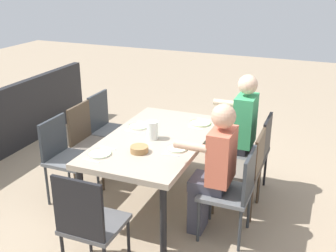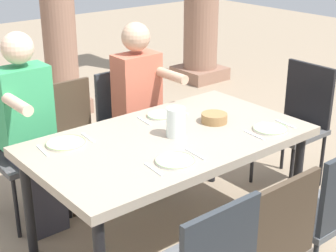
# 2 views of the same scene
# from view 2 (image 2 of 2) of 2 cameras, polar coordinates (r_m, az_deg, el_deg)

# --- Properties ---
(ground_plane) EXTENTS (16.00, 16.00, 0.00)m
(ground_plane) POSITION_cam_2_polar(r_m,az_deg,el_deg) (3.50, 0.15, -12.24)
(ground_plane) COLOR gray
(dining_table) EXTENTS (1.71, 0.98, 0.73)m
(dining_table) POSITION_cam_2_polar(r_m,az_deg,el_deg) (3.18, 0.16, -2.21)
(dining_table) COLOR tan
(dining_table) RESTS_ON ground
(chair_west_north) EXTENTS (0.44, 0.44, 0.89)m
(chair_west_north) POSITION_cam_2_polar(r_m,az_deg,el_deg) (3.69, -15.93, -2.10)
(chair_west_north) COLOR #4F4F50
(chair_west_north) RESTS_ON ground
(chair_mid_north) EXTENTS (0.44, 0.44, 0.87)m
(chair_mid_north) POSITION_cam_2_polar(r_m,az_deg,el_deg) (3.85, -10.30, -0.69)
(chair_mid_north) COLOR #6A6158
(chair_mid_north) RESTS_ON ground
(chair_mid_south) EXTENTS (0.44, 0.44, 0.91)m
(chair_mid_south) POSITION_cam_2_polar(r_m,az_deg,el_deg) (2.59, 10.49, -12.57)
(chair_mid_south) COLOR #6A6158
(chair_mid_south) RESTS_ON ground
(chair_east_north) EXTENTS (0.44, 0.44, 0.87)m
(chair_east_north) POSITION_cam_2_polar(r_m,az_deg,el_deg) (4.09, -4.45, 0.88)
(chair_east_north) COLOR #5B5E61
(chair_east_north) RESTS_ON ground
(chair_east_south) EXTENTS (0.44, 0.44, 0.90)m
(chair_east_south) POSITION_cam_2_polar(r_m,az_deg,el_deg) (2.92, 16.72, -8.61)
(chair_east_south) COLOR #5B5E61
(chair_east_south) RESTS_ON ground
(chair_head_east) EXTENTS (0.44, 0.44, 0.95)m
(chair_head_east) POSITION_cam_2_polar(r_m,az_deg,el_deg) (4.10, 14.14, 0.84)
(chair_head_east) COLOR #4F4F50
(chair_head_east) RESTS_ON ground
(diner_woman_green) EXTENTS (0.35, 0.49, 1.33)m
(diner_woman_green) POSITION_cam_2_polar(r_m,az_deg,el_deg) (3.46, -15.06, -0.17)
(diner_woman_green) COLOR #3F3F4C
(diner_woman_green) RESTS_ON ground
(diner_man_white) EXTENTS (0.35, 0.50, 1.28)m
(diner_man_white) POSITION_cam_2_polar(r_m,az_deg,el_deg) (3.88, -2.83, 2.66)
(diner_man_white) COLOR #3F3F4C
(diner_man_white) RESTS_ON ground
(plate_0) EXTENTS (0.24, 0.24, 0.02)m
(plate_0) POSITION_cam_2_polar(r_m,az_deg,el_deg) (3.10, -11.24, -1.86)
(plate_0) COLOR silver
(plate_0) RESTS_ON dining_table
(fork_0) EXTENTS (0.03, 0.17, 0.01)m
(fork_0) POSITION_cam_2_polar(r_m,az_deg,el_deg) (3.04, -13.70, -2.66)
(fork_0) COLOR silver
(fork_0) RESTS_ON dining_table
(spoon_0) EXTENTS (0.03, 0.17, 0.01)m
(spoon_0) POSITION_cam_2_polar(r_m,az_deg,el_deg) (3.17, -8.86, -1.27)
(spoon_0) COLOR silver
(spoon_0) RESTS_ON dining_table
(plate_1) EXTENTS (0.22, 0.22, 0.02)m
(plate_1) POSITION_cam_2_polar(r_m,az_deg,el_deg) (2.82, 0.79, -3.84)
(plate_1) COLOR white
(plate_1) RESTS_ON dining_table
(fork_1) EXTENTS (0.03, 0.17, 0.01)m
(fork_1) POSITION_cam_2_polar(r_m,az_deg,el_deg) (2.74, -1.62, -4.81)
(fork_1) COLOR silver
(fork_1) RESTS_ON dining_table
(spoon_1) EXTENTS (0.03, 0.17, 0.01)m
(spoon_1) POSITION_cam_2_polar(r_m,az_deg,el_deg) (2.92, 3.05, -3.13)
(spoon_1) COLOR silver
(spoon_1) RESTS_ON dining_table
(plate_2) EXTENTS (0.20, 0.20, 0.02)m
(plate_2) POSITION_cam_2_polar(r_m,az_deg,el_deg) (3.47, -0.68, 1.23)
(plate_2) COLOR white
(plate_2) RESTS_ON dining_table
(fork_2) EXTENTS (0.04, 0.17, 0.01)m
(fork_2) POSITION_cam_2_polar(r_m,az_deg,el_deg) (3.39, -2.66, 0.57)
(fork_2) COLOR silver
(fork_2) RESTS_ON dining_table
(spoon_2) EXTENTS (0.03, 0.17, 0.01)m
(spoon_2) POSITION_cam_2_polar(r_m,az_deg,el_deg) (3.57, 1.21, 1.68)
(spoon_2) COLOR silver
(spoon_2) RESTS_ON dining_table
(plate_3) EXTENTS (0.22, 0.22, 0.02)m
(plate_3) POSITION_cam_2_polar(r_m,az_deg,el_deg) (3.31, 11.27, -0.28)
(plate_3) COLOR white
(plate_3) RESTS_ON dining_table
(fork_3) EXTENTS (0.03, 0.17, 0.01)m
(fork_3) POSITION_cam_2_polar(r_m,az_deg,el_deg) (3.21, 9.54, -1.02)
(fork_3) COLOR silver
(fork_3) RESTS_ON dining_table
(spoon_3) EXTENTS (0.03, 0.17, 0.01)m
(spoon_3) POSITION_cam_2_polar(r_m,az_deg,el_deg) (3.42, 12.89, 0.23)
(spoon_3) COLOR silver
(spoon_3) RESTS_ON dining_table
(water_pitcher) EXTENTS (0.12, 0.12, 0.18)m
(water_pitcher) POSITION_cam_2_polar(r_m,az_deg,el_deg) (3.13, 0.86, 0.25)
(water_pitcher) COLOR white
(water_pitcher) RESTS_ON dining_table
(bread_basket) EXTENTS (0.17, 0.17, 0.06)m
(bread_basket) POSITION_cam_2_polar(r_m,az_deg,el_deg) (3.38, 5.10, 0.91)
(bread_basket) COLOR #9E7547
(bread_basket) RESTS_ON dining_table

